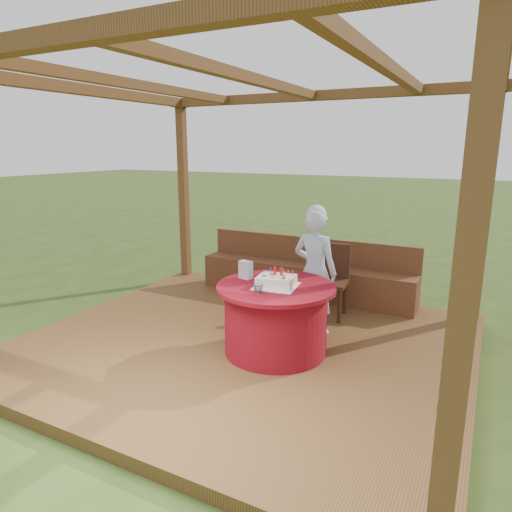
{
  "coord_description": "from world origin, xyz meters",
  "views": [
    {
      "loc": [
        2.19,
        -3.96,
        2.14
      ],
      "look_at": [
        0.0,
        0.25,
        1.0
      ],
      "focal_mm": 32.0,
      "sensor_mm": 36.0,
      "label": 1
    }
  ],
  "objects_px": {
    "chair": "(330,277)",
    "elderly_woman": "(315,270)",
    "bench": "(305,277)",
    "table": "(276,318)",
    "drinking_glass": "(258,289)",
    "gift_bag": "(246,270)",
    "birthday_cake": "(276,281)"
  },
  "relations": [
    {
      "from": "chair",
      "to": "elderly_woman",
      "type": "xyz_separation_m",
      "value": [
        0.01,
        -0.59,
        0.23
      ]
    },
    {
      "from": "bench",
      "to": "chair",
      "type": "height_order",
      "value": "chair"
    },
    {
      "from": "table",
      "to": "chair",
      "type": "distance_m",
      "value": 1.28
    },
    {
      "from": "drinking_glass",
      "to": "chair",
      "type": "bearing_deg",
      "value": 83.64
    },
    {
      "from": "chair",
      "to": "gift_bag",
      "type": "xyz_separation_m",
      "value": [
        -0.52,
        -1.19,
        0.31
      ]
    },
    {
      "from": "gift_bag",
      "to": "chair",
      "type": "bearing_deg",
      "value": 75.86
    },
    {
      "from": "bench",
      "to": "chair",
      "type": "distance_m",
      "value": 0.79
    },
    {
      "from": "birthday_cake",
      "to": "gift_bag",
      "type": "distance_m",
      "value": 0.41
    },
    {
      "from": "elderly_woman",
      "to": "gift_bag",
      "type": "xyz_separation_m",
      "value": [
        -0.53,
        -0.61,
        0.08
      ]
    },
    {
      "from": "drinking_glass",
      "to": "birthday_cake",
      "type": "bearing_deg",
      "value": 78.66
    },
    {
      "from": "table",
      "to": "drinking_glass",
      "type": "relative_size",
      "value": 12.66
    },
    {
      "from": "bench",
      "to": "gift_bag",
      "type": "xyz_separation_m",
      "value": [
        0.02,
        -1.73,
        0.53
      ]
    },
    {
      "from": "chair",
      "to": "drinking_glass",
      "type": "bearing_deg",
      "value": -96.36
    },
    {
      "from": "birthday_cake",
      "to": "gift_bag",
      "type": "relative_size",
      "value": 2.44
    },
    {
      "from": "gift_bag",
      "to": "table",
      "type": "bearing_deg",
      "value": -1.35
    },
    {
      "from": "table",
      "to": "birthday_cake",
      "type": "bearing_deg",
      "value": -62.41
    },
    {
      "from": "chair",
      "to": "drinking_glass",
      "type": "xyz_separation_m",
      "value": [
        -0.18,
        -1.57,
        0.26
      ]
    },
    {
      "from": "chair",
      "to": "gift_bag",
      "type": "distance_m",
      "value": 1.34
    },
    {
      "from": "elderly_woman",
      "to": "birthday_cake",
      "type": "xyz_separation_m",
      "value": [
        -0.13,
        -0.71,
        0.04
      ]
    },
    {
      "from": "bench",
      "to": "gift_bag",
      "type": "height_order",
      "value": "gift_bag"
    },
    {
      "from": "chair",
      "to": "drinking_glass",
      "type": "height_order",
      "value": "chair"
    },
    {
      "from": "drinking_glass",
      "to": "gift_bag",
      "type": "bearing_deg",
      "value": 131.81
    },
    {
      "from": "bench",
      "to": "birthday_cake",
      "type": "relative_size",
      "value": 6.7
    },
    {
      "from": "chair",
      "to": "gift_bag",
      "type": "height_order",
      "value": "gift_bag"
    },
    {
      "from": "chair",
      "to": "drinking_glass",
      "type": "relative_size",
      "value": 9.45
    },
    {
      "from": "bench",
      "to": "gift_bag",
      "type": "distance_m",
      "value": 1.81
    },
    {
      "from": "chair",
      "to": "elderly_woman",
      "type": "distance_m",
      "value": 0.63
    },
    {
      "from": "gift_bag",
      "to": "drinking_glass",
      "type": "bearing_deg",
      "value": -38.91
    },
    {
      "from": "birthday_cake",
      "to": "drinking_glass",
      "type": "bearing_deg",
      "value": -101.34
    },
    {
      "from": "table",
      "to": "bench",
      "type": "bearing_deg",
      "value": 102.36
    },
    {
      "from": "table",
      "to": "gift_bag",
      "type": "height_order",
      "value": "gift_bag"
    },
    {
      "from": "chair",
      "to": "elderly_woman",
      "type": "height_order",
      "value": "elderly_woman"
    }
  ]
}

